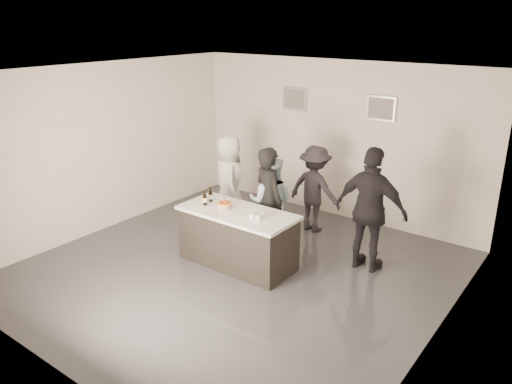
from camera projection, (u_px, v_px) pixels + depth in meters
floor at (237, 270)px, 7.75m from camera, size 6.00×6.00×0.00m
ceiling at (234, 73)px, 6.75m from camera, size 6.00×6.00×0.00m
wall_back at (334, 140)px, 9.52m from camera, size 6.00×0.04×3.00m
wall_front at (47, 252)px, 4.98m from camera, size 6.00×0.04×3.00m
wall_left at (106, 148)px, 8.94m from camera, size 0.04×6.00×3.00m
wall_right at (445, 228)px, 5.56m from camera, size 0.04×6.00×3.00m
picture_left at (295, 99)px, 9.77m from camera, size 0.54×0.04×0.44m
picture_right at (381, 108)px, 8.75m from camera, size 0.54×0.04×0.44m
bar_counter at (238, 238)px, 7.81m from camera, size 1.86×0.86×0.90m
cake at (225, 206)px, 7.77m from camera, size 0.24×0.24×0.08m
beer_bottle_a at (210, 194)px, 8.02m from camera, size 0.07×0.07×0.26m
beer_bottle_b at (205, 197)px, 7.87m from camera, size 0.07×0.07×0.26m
tumbler_cluster at (257, 215)px, 7.39m from camera, size 0.19×0.19×0.08m
candles at (212, 213)px, 7.58m from camera, size 0.24×0.08×0.01m
person_main_black at (269, 200)px, 8.16m from camera, size 0.77×0.65×1.78m
person_main_blue at (271, 203)px, 8.33m from camera, size 0.94×0.84×1.58m
person_guest_left at (229, 180)px, 9.29m from camera, size 0.97×0.96×1.69m
person_guest_right at (371, 210)px, 7.50m from camera, size 1.14×0.48×1.95m
person_guest_back at (315, 189)px, 8.98m from camera, size 1.05×0.63×1.59m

